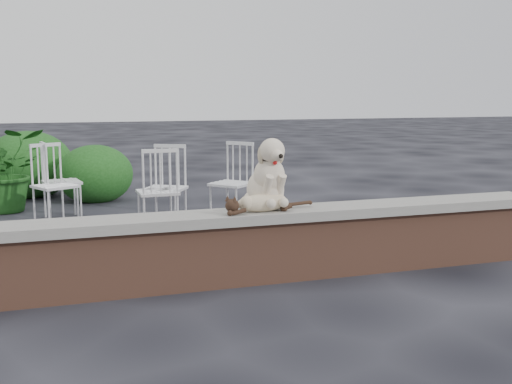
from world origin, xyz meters
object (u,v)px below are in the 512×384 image
object	(u,v)px
dog	(265,172)
chair_e	(62,181)
cat	(262,202)
potted_plant_a	(7,170)
chair_c	(158,190)
chair_b	(165,187)
chair_a	(55,185)
chair_d	(232,182)

from	to	relation	value
dog	chair_e	size ratio (longest dim) A/B	0.63
cat	potted_plant_a	xyz separation A→B (m)	(-2.16, 3.90, -0.12)
cat	chair_c	bearing A→B (deg)	97.94
chair_b	dog	bearing A→B (deg)	-47.03
dog	chair_b	bearing A→B (deg)	96.71
dog	chair_b	xyz separation A→B (m)	(-0.48, 2.11, -0.41)
chair_c	potted_plant_a	size ratio (longest dim) A/B	0.87
chair_c	chair_a	world-z (taller)	same
chair_b	potted_plant_a	distance (m)	2.41
cat	potted_plant_a	bearing A→B (deg)	112.99
dog	cat	size ratio (longest dim) A/B	0.63
potted_plant_a	chair_d	bearing A→B (deg)	-29.91
cat	chair_d	distance (m)	2.45
dog	chair_d	size ratio (longest dim) A/B	0.63
chair_e	chair_d	bearing A→B (deg)	-121.65
chair_c	chair_e	size ratio (longest dim) A/B	1.00
dog	chair_b	size ratio (longest dim) A/B	0.63
dog	chair_e	xyz separation A→B (m)	(-1.58, 3.03, -0.41)
dog	chair_a	distance (m)	3.20
chair_c	chair_e	xyz separation A→B (m)	(-0.99, 1.13, 0.00)
chair_c	chair_d	world-z (taller)	same
dog	cat	xyz separation A→B (m)	(-0.08, -0.15, -0.22)
dog	chair_a	world-z (taller)	dog
dog	chair_d	world-z (taller)	dog
chair_e	potted_plant_a	world-z (taller)	potted_plant_a
dog	chair_a	size ratio (longest dim) A/B	0.63
cat	chair_e	bearing A→B (deg)	109.16
dog	potted_plant_a	world-z (taller)	dog
potted_plant_a	chair_b	bearing A→B (deg)	-42.85
dog	chair_c	distance (m)	2.04
cat	chair_b	world-z (taller)	chair_b
chair_a	chair_c	bearing A→B (deg)	-64.16
cat	chair_c	world-z (taller)	chair_c
dog	chair_b	world-z (taller)	dog
chair_c	chair_a	xyz separation A→B (m)	(-1.07, 0.80, 0.00)
chair_c	chair_d	xyz separation A→B (m)	(0.94, 0.35, 0.00)
chair_d	chair_b	distance (m)	0.84
chair_b	chair_d	bearing A→B (deg)	40.45
cat	potted_plant_a	size ratio (longest dim) A/B	0.88
cat	chair_e	size ratio (longest dim) A/B	1.00
chair_e	cat	bearing A→B (deg)	-164.42
potted_plant_a	chair_a	bearing A→B (deg)	-60.56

